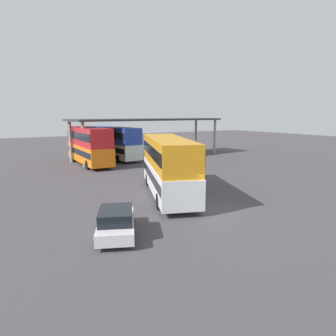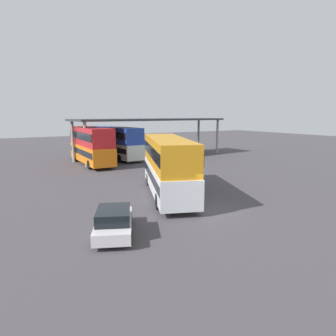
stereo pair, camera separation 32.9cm
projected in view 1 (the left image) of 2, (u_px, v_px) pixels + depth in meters
The scene contains 6 objects.
ground_plane at pixel (205, 210), 18.02m from camera, with size 140.00×140.00×0.00m, color #454046.
double_decker_main at pixel (168, 164), 21.01m from camera, with size 6.02×10.38×4.15m.
parked_hatchback at pixel (116, 222), 14.13m from camera, with size 3.14×4.26×1.35m.
double_decker_near_canopy at pixel (89, 144), 34.24m from camera, with size 2.67×10.34×4.34m.
double_decker_mid_row at pixel (113, 141), 38.61m from camera, with size 3.68×10.77×4.20m.
depot_canopy at pixel (150, 121), 39.65m from camera, with size 22.28×7.59×5.27m.
Camera 1 is at (-10.98, -13.53, 5.77)m, focal length 31.27 mm.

